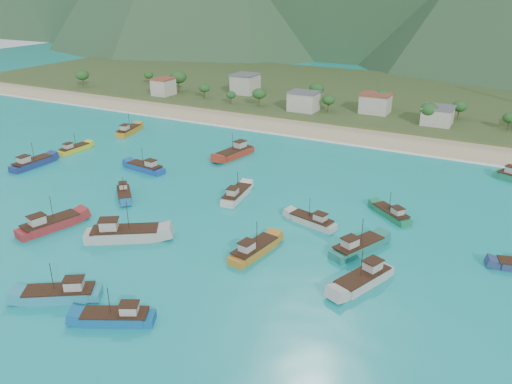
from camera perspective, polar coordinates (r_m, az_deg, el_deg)
The scene contains 22 objects.
ground at distance 90.20m, azimuth -1.27°, elevation -6.52°, with size 600.00×600.00×0.00m, color #0C8C89.
beach at distance 158.84m, azimuth 12.71°, elevation 6.10°, with size 400.00×18.00×1.20m, color beige.
land at distance 216.72m, azimuth 17.20°, elevation 10.04°, with size 400.00×110.00×2.40m, color #385123.
surf_line at distance 150.05m, azimuth 11.71°, elevation 5.20°, with size 400.00×2.50×0.08m, color white.
village at distance 177.80m, azimuth 17.25°, elevation 9.02°, with size 204.81×28.04×7.75m.
vegetation at distance 181.88m, azimuth 13.16°, elevation 9.83°, with size 274.21×25.66×9.02m.
boat_1 at distance 137.53m, azimuth -2.42°, elevation 4.47°, with size 5.92×13.00×7.40m.
boat_3 at distance 82.04m, azimuth -21.36°, elevation -10.87°, with size 11.43×8.98×6.74m.
boat_4 at distance 90.73m, azimuth 11.52°, elevation -6.24°, with size 7.75×11.68×6.69m.
boat_6 at distance 129.74m, azimuth -12.49°, elevation 2.70°, with size 11.06×4.37×6.36m.
boat_7 at distance 105.26m, azimuth 15.19°, elevation -2.48°, with size 9.32×8.18×5.69m.
boat_9 at distance 110.48m, azimuth -2.25°, elevation -0.35°, with size 4.45×11.04×6.34m.
boat_10 at distance 104.58m, azimuth -22.51°, elevation -3.51°, with size 6.68×12.53×7.10m.
boat_11 at distance 74.80m, azimuth -15.61°, elevation -13.70°, with size 10.58×7.37×6.09m.
boat_12 at distance 115.06m, azimuth -14.83°, elevation -0.26°, with size 8.35×8.32×5.38m.
boat_16 at distance 142.06m, azimuth -24.23°, elevation 2.98°, with size 3.75×11.53×6.75m.
boat_18 at distance 81.80m, azimuth 12.18°, elevation -9.76°, with size 7.42×12.00×6.83m.
boat_19 at distance 88.12m, azimuth -0.24°, elevation -6.69°, with size 4.95×11.34×6.48m.
boat_20 at distance 150.71m, azimuth -20.08°, elevation 4.61°, with size 3.32×9.75×5.69m.
boat_24 at distance 96.04m, azimuth -14.87°, elevation -4.69°, with size 13.64×10.74×8.05m.
boat_26 at distance 164.24m, azimuth -14.35°, elevation 6.78°, with size 5.44×11.51×6.55m.
boat_28 at distance 99.20m, azimuth 6.45°, elevation -3.36°, with size 10.26×5.16×5.82m.
Camera 1 is at (38.32, -68.68, 44.17)m, focal length 35.00 mm.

